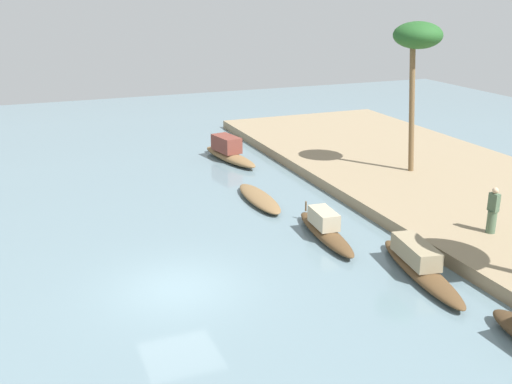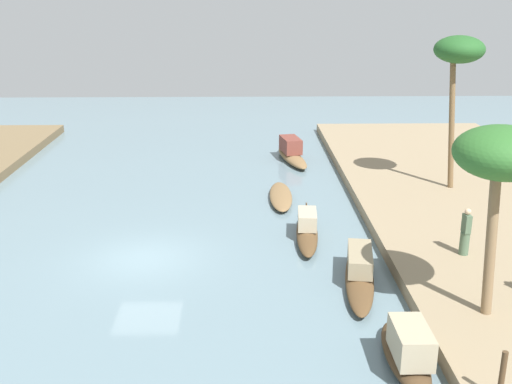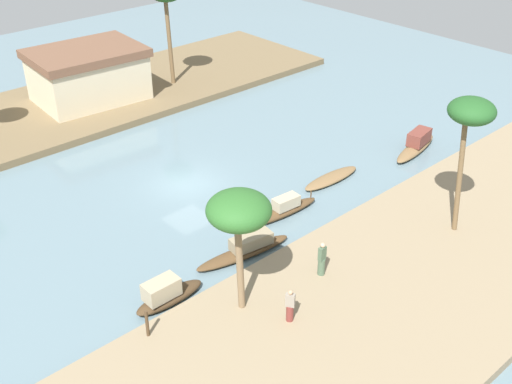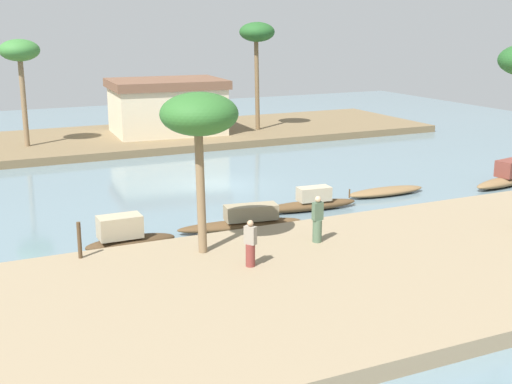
% 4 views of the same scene
% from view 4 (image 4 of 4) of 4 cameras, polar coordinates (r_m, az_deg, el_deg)
% --- Properties ---
extents(river_water, '(73.05, 73.05, 0.00)m').
position_cam_4_polar(river_water, '(36.22, -3.06, 0.57)').
color(river_water, slate).
rests_on(river_water, ground).
extents(riverbank_left, '(43.67, 11.41, 0.50)m').
position_cam_4_polar(riverbank_left, '(23.81, 10.70, -6.42)').
color(riverbank_left, '#937F60').
rests_on(riverbank_left, ground).
extents(riverbank_right, '(43.67, 11.41, 0.50)m').
position_cam_4_polar(riverbank_right, '(49.79, -9.58, 4.46)').
color(riverbank_right, brown).
rests_on(riverbank_right, ground).
extents(sampan_with_tall_canopy, '(5.11, 1.98, 1.34)m').
position_cam_4_polar(sampan_with_tall_canopy, '(38.47, 20.32, 1.26)').
color(sampan_with_tall_canopy, brown).
rests_on(sampan_with_tall_canopy, river_water).
extents(sampan_midstream, '(4.75, 1.23, 1.08)m').
position_cam_4_polar(sampan_midstream, '(31.46, 4.56, -0.86)').
color(sampan_midstream, brown).
rests_on(sampan_midstream, river_water).
extents(sampan_upstream_small, '(5.41, 1.78, 1.05)m').
position_cam_4_polar(sampan_upstream_small, '(28.48, -1.01, -2.41)').
color(sampan_upstream_small, brown).
rests_on(sampan_upstream_small, river_water).
extents(sampan_with_red_awning, '(4.34, 1.15, 0.39)m').
position_cam_4_polar(sampan_with_red_awning, '(34.69, 10.75, 0.05)').
color(sampan_with_red_awning, brown).
rests_on(sampan_with_red_awning, river_water).
extents(sampan_open_hull, '(3.51, 1.06, 1.36)m').
position_cam_4_polar(sampan_open_hull, '(26.51, -10.72, -3.64)').
color(sampan_open_hull, '#47331E').
rests_on(sampan_open_hull, river_water).
extents(person_on_near_bank, '(0.44, 0.45, 1.61)m').
position_cam_4_polar(person_on_near_bank, '(22.83, -0.47, -4.47)').
color(person_on_near_bank, brown).
rests_on(person_on_near_bank, riverbank_left).
extents(person_by_mooring, '(0.41, 0.37, 1.76)m').
position_cam_4_polar(person_by_mooring, '(25.36, 5.13, -2.50)').
color(person_by_mooring, '#4C664C').
rests_on(person_by_mooring, riverbank_left).
extents(mooring_post, '(0.14, 0.14, 1.30)m').
position_cam_4_polar(mooring_post, '(24.39, -14.48, -3.90)').
color(mooring_post, '#4C3823').
rests_on(mooring_post, riverbank_left).
extents(palm_tree_left_near, '(2.69, 2.69, 5.66)m').
position_cam_4_polar(palm_tree_left_near, '(23.47, -4.75, 6.26)').
color(palm_tree_left_near, '#7F6647').
rests_on(palm_tree_left_near, riverbank_left).
extents(palm_tree_right_tall, '(2.51, 2.51, 6.80)m').
position_cam_4_polar(palm_tree_right_tall, '(46.38, -19.06, 10.82)').
color(palm_tree_right_tall, '#7F6647').
rests_on(palm_tree_right_tall, riverbank_right).
extents(palm_tree_right_short, '(2.57, 2.57, 7.81)m').
position_cam_4_polar(palm_tree_right_short, '(50.83, 0.08, 12.90)').
color(palm_tree_right_short, brown).
rests_on(palm_tree_right_short, riverbank_right).
extents(riverside_building, '(8.37, 6.46, 3.84)m').
position_cam_4_polar(riverside_building, '(49.94, -7.43, 7.12)').
color(riverside_building, beige).
rests_on(riverside_building, riverbank_right).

